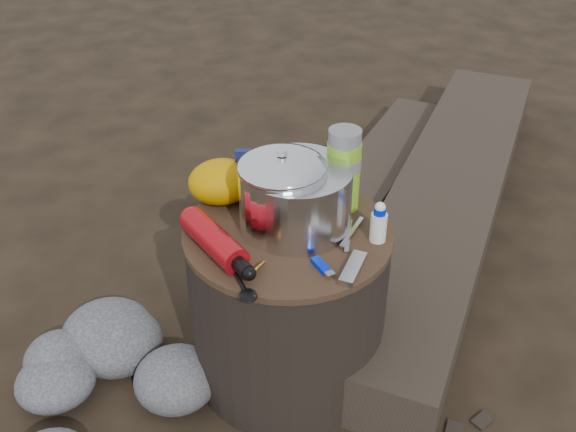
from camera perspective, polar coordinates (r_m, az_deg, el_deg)
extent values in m
plane|color=black|center=(1.79, 0.00, -12.84)|extent=(60.00, 60.00, 0.00)
cylinder|color=black|center=(1.64, 0.00, -7.55)|extent=(0.48, 0.48, 0.44)
cube|color=#312820|center=(2.35, 13.67, 1.57)|extent=(1.44, 1.82, 0.17)
cube|color=#312820|center=(2.54, 7.72, 3.89)|extent=(0.91, 1.05, 0.10)
cylinder|color=silver|center=(1.48, 0.78, 1.57)|extent=(0.25, 0.25, 0.15)
cylinder|color=white|center=(1.45, -0.52, 2.02)|extent=(0.19, 0.19, 0.19)
cylinder|color=#7EC423|center=(1.54, 4.81, 4.00)|extent=(0.08, 0.08, 0.20)
cylinder|color=black|center=(1.60, 3.29, 3.59)|extent=(0.08, 0.08, 0.12)
ellipsoid|color=#D29000|center=(1.59, -5.83, 2.98)|extent=(0.16, 0.13, 0.11)
cube|color=#121B53|center=(1.59, -2.74, 3.56)|extent=(0.10, 0.05, 0.13)
cube|color=#001FE0|center=(1.39, 2.88, -4.32)|extent=(0.04, 0.08, 0.01)
cube|color=silver|center=(1.38, 5.66, -4.56)|extent=(0.09, 0.11, 0.02)
cylinder|color=white|center=(1.46, 7.87, -0.67)|extent=(0.04, 0.04, 0.09)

